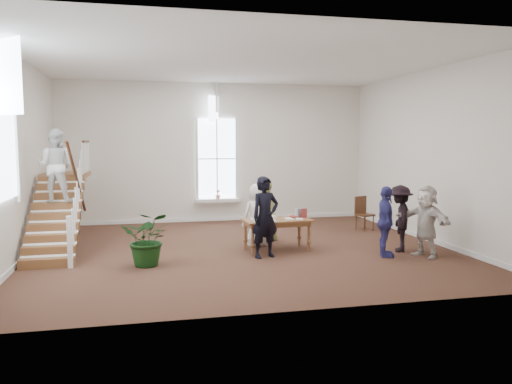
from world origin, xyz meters
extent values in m
plane|color=#402419|center=(0.00, 0.00, 0.00)|extent=(10.00, 10.00, 0.00)
plane|color=silver|center=(0.00, 4.50, 2.25)|extent=(10.00, 0.00, 10.00)
plane|color=silver|center=(0.00, -4.50, 2.25)|extent=(10.00, 0.00, 10.00)
plane|color=silver|center=(-5.00, 0.00, 2.25)|extent=(0.00, 9.00, 9.00)
plane|color=silver|center=(5.00, 0.00, 2.25)|extent=(0.00, 9.00, 9.00)
plane|color=white|center=(0.00, 0.00, 4.50)|extent=(10.00, 10.00, 0.00)
cube|color=white|center=(0.00, 4.32, 0.70)|extent=(1.45, 0.28, 0.10)
plane|color=white|center=(0.00, 4.44, 2.05)|extent=(2.60, 0.00, 2.60)
plane|color=white|center=(0.00, 4.44, 3.65)|extent=(0.60, 0.60, 0.85)
plane|color=white|center=(-4.94, -1.50, 2.60)|extent=(0.00, 2.40, 2.40)
cube|color=white|center=(0.00, 4.47, 0.06)|extent=(10.00, 0.04, 0.12)
imported|color=pink|center=(0.00, 4.29, 0.90)|extent=(0.17, 0.17, 0.30)
cube|color=brown|center=(-4.35, -0.80, 0.10)|extent=(1.10, 0.30, 0.20)
cube|color=brown|center=(-4.35, -0.50, 0.30)|extent=(1.10, 0.30, 0.20)
cube|color=brown|center=(-4.35, -0.20, 0.50)|extent=(1.10, 0.30, 0.20)
cube|color=brown|center=(-4.35, 0.10, 0.70)|extent=(1.10, 0.30, 0.20)
cube|color=brown|center=(-4.35, 0.40, 0.90)|extent=(1.10, 0.30, 0.20)
cube|color=brown|center=(-4.35, 0.70, 1.10)|extent=(1.10, 0.30, 0.20)
cube|color=brown|center=(-4.35, 1.00, 1.30)|extent=(1.10, 0.30, 0.20)
cube|color=brown|center=(-4.35, 1.30, 1.50)|extent=(1.10, 0.30, 0.20)
cube|color=brown|center=(-4.35, 1.60, 1.70)|extent=(1.10, 0.30, 0.20)
cube|color=brown|center=(-4.35, 2.50, 1.74)|extent=(1.10, 1.20, 0.12)
cube|color=white|center=(-3.86, -0.95, 0.55)|extent=(0.10, 0.10, 1.10)
cylinder|color=#3C2210|center=(-3.85, 0.40, 1.75)|extent=(0.07, 2.74, 1.86)
imported|color=silver|center=(-4.35, 0.70, 2.06)|extent=(0.94, 0.79, 1.72)
cube|color=brown|center=(0.79, -0.25, 0.73)|extent=(1.68, 0.94, 0.05)
cube|color=brown|center=(0.79, -0.25, 0.66)|extent=(1.55, 0.82, 0.10)
cylinder|color=brown|center=(0.11, -0.61, 0.35)|extent=(0.07, 0.07, 0.71)
cylinder|color=brown|center=(1.52, -0.49, 0.35)|extent=(0.07, 0.07, 0.71)
cylinder|color=brown|center=(0.05, -0.01, 0.35)|extent=(0.07, 0.07, 0.71)
cylinder|color=brown|center=(1.47, 0.12, 0.35)|extent=(0.07, 0.07, 0.71)
cube|color=silver|center=(0.61, -0.54, 0.77)|extent=(0.20, 0.31, 0.02)
cube|color=beige|center=(0.23, -0.48, 0.79)|extent=(0.26, 0.32, 0.06)
cube|color=tan|center=(0.50, -0.05, 0.77)|extent=(0.20, 0.20, 0.02)
cube|color=silver|center=(1.05, -0.36, 0.77)|extent=(0.18, 0.30, 0.03)
cube|color=#4C5972|center=(0.35, -0.20, 0.78)|extent=(0.27, 0.28, 0.05)
cube|color=maroon|center=(1.26, -0.07, 0.78)|extent=(0.28, 0.32, 0.05)
cube|color=white|center=(0.50, -0.48, 0.79)|extent=(0.30, 0.35, 0.06)
cube|color=#BFB299|center=(1.29, -0.44, 0.77)|extent=(0.24, 0.31, 0.03)
cube|color=silver|center=(0.26, -0.14, 0.77)|extent=(0.26, 0.25, 0.02)
cube|color=beige|center=(0.40, -0.54, 0.77)|extent=(0.28, 0.27, 0.03)
cube|color=tan|center=(1.23, 0.05, 0.78)|extent=(0.19, 0.22, 0.04)
cube|color=silver|center=(0.74, -0.02, 0.78)|extent=(0.17, 0.22, 0.05)
imported|color=black|center=(0.34, -0.90, 0.92)|extent=(0.77, 0.62, 1.85)
imported|color=silver|center=(0.44, 0.35, 0.79)|extent=(0.86, 0.65, 1.58)
imported|color=#DBD888|center=(0.74, 0.85, 0.82)|extent=(0.99, 0.91, 1.63)
imported|color=navy|center=(3.03, -1.43, 0.81)|extent=(0.67, 1.03, 1.62)
imported|color=black|center=(3.63, -0.98, 0.80)|extent=(0.98, 1.18, 1.59)
imported|color=silver|center=(3.93, -1.63, 0.82)|extent=(0.92, 1.60, 1.65)
imported|color=black|center=(-2.26, -1.10, 0.58)|extent=(1.19, 1.07, 1.17)
cube|color=#3C2210|center=(4.00, 1.75, 0.46)|extent=(0.55, 0.55, 0.05)
cube|color=#3C2210|center=(3.94, 1.93, 0.74)|extent=(0.43, 0.17, 0.52)
cylinder|color=#3C2210|center=(3.89, 1.52, 0.23)|extent=(0.04, 0.04, 0.45)
cylinder|color=#3C2210|center=(4.22, 1.63, 0.23)|extent=(0.04, 0.04, 0.45)
cylinder|color=#3C2210|center=(3.78, 1.86, 0.23)|extent=(0.04, 0.04, 0.45)
cylinder|color=#3C2210|center=(4.11, 1.97, 0.23)|extent=(0.04, 0.04, 0.45)
camera|label=1|loc=(-2.29, -11.75, 2.67)|focal=35.00mm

